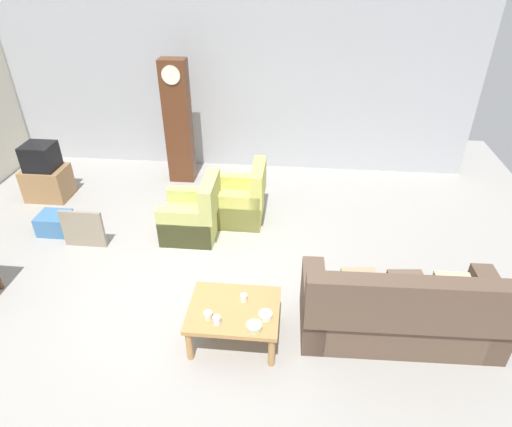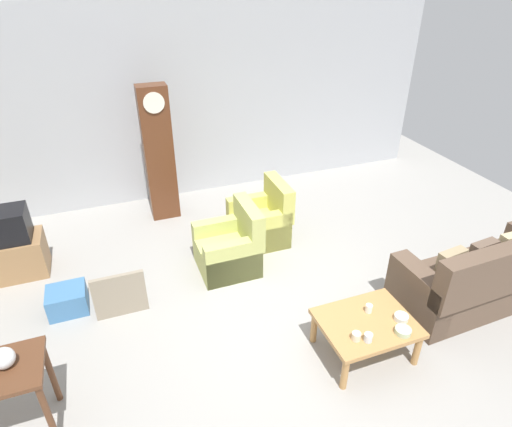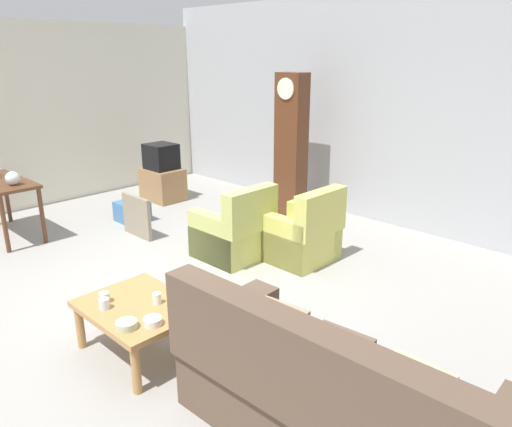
# 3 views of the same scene
# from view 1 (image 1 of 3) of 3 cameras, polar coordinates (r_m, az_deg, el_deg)

# --- Properties ---
(ground_plane) EXTENTS (10.40, 10.40, 0.00)m
(ground_plane) POSITION_cam_1_polar(r_m,az_deg,el_deg) (5.69, -7.39, -9.18)
(ground_plane) COLOR #999691
(garage_door_wall) EXTENTS (8.40, 0.16, 3.20)m
(garage_door_wall) POSITION_cam_1_polar(r_m,az_deg,el_deg) (8.11, -2.77, 16.87)
(garage_door_wall) COLOR #ADAFB5
(garage_door_wall) RESTS_ON ground_plane
(couch_floral) EXTENTS (2.12, 0.94, 1.04)m
(couch_floral) POSITION_cam_1_polar(r_m,az_deg,el_deg) (5.04, 18.30, -12.08)
(couch_floral) COLOR brown
(couch_floral) RESTS_ON ground_plane
(armchair_olive_near) EXTENTS (0.79, 0.76, 0.92)m
(armchair_olive_near) POSITION_cam_1_polar(r_m,az_deg,el_deg) (6.43, -8.20, -0.42)
(armchair_olive_near) COLOR #B7BC66
(armchair_olive_near) RESTS_ON ground_plane
(armchair_olive_far) EXTENTS (0.80, 0.77, 0.92)m
(armchair_olive_far) POSITION_cam_1_polar(r_m,az_deg,el_deg) (6.74, -1.99, 1.56)
(armchair_olive_far) COLOR #C9C75F
(armchair_olive_far) RESTS_ON ground_plane
(coffee_table_wood) EXTENTS (0.96, 0.76, 0.44)m
(coffee_table_wood) POSITION_cam_1_polar(r_m,az_deg,el_deg) (4.77, -2.88, -12.73)
(coffee_table_wood) COLOR #B27F47
(coffee_table_wood) RESTS_ON ground_plane
(grandfather_clock) EXTENTS (0.44, 0.30, 2.13)m
(grandfather_clock) POSITION_cam_1_polar(r_m,az_deg,el_deg) (7.74, -10.10, 11.56)
(grandfather_clock) COLOR #562D19
(grandfather_clock) RESTS_ON ground_plane
(tv_stand_cabinet) EXTENTS (0.68, 0.52, 0.54)m
(tv_stand_cabinet) POSITION_cam_1_polar(r_m,az_deg,el_deg) (8.13, -25.47, 3.63)
(tv_stand_cabinet) COLOR #997047
(tv_stand_cabinet) RESTS_ON ground_plane
(tv_crt) EXTENTS (0.48, 0.44, 0.42)m
(tv_crt) POSITION_cam_1_polar(r_m,az_deg,el_deg) (7.94, -26.27, 6.66)
(tv_crt) COLOR black
(tv_crt) RESTS_ON tv_stand_cabinet
(framed_picture_leaning) EXTENTS (0.60, 0.05, 0.57)m
(framed_picture_leaning) POSITION_cam_1_polar(r_m,az_deg,el_deg) (6.60, -21.58, -1.88)
(framed_picture_leaning) COLOR gray
(framed_picture_leaning) RESTS_ON ground_plane
(storage_box_blue) EXTENTS (0.44, 0.39, 0.30)m
(storage_box_blue) POSITION_cam_1_polar(r_m,az_deg,el_deg) (7.17, -24.72, -1.14)
(storage_box_blue) COLOR teal
(storage_box_blue) RESTS_ON ground_plane
(cup_white_porcelain) EXTENTS (0.07, 0.07, 0.09)m
(cup_white_porcelain) POSITION_cam_1_polar(r_m,az_deg,el_deg) (4.76, -1.61, -10.91)
(cup_white_porcelain) COLOR white
(cup_white_porcelain) RESTS_ON coffee_table_wood
(cup_blue_rimmed) EXTENTS (0.08, 0.08, 0.09)m
(cup_blue_rimmed) POSITION_cam_1_polar(r_m,az_deg,el_deg) (4.55, -5.14, -13.65)
(cup_blue_rimmed) COLOR silver
(cup_blue_rimmed) RESTS_ON coffee_table_wood
(cup_cream_tall) EXTENTS (0.09, 0.09, 0.08)m
(cup_cream_tall) POSITION_cam_1_polar(r_m,az_deg,el_deg) (4.61, -6.26, -13.06)
(cup_cream_tall) COLOR beige
(cup_cream_tall) RESTS_ON coffee_table_wood
(bowl_white_stacked) EXTENTS (0.14, 0.14, 0.06)m
(bowl_white_stacked) POSITION_cam_1_polar(r_m,az_deg,el_deg) (4.60, 1.22, -13.11)
(bowl_white_stacked) COLOR white
(bowl_white_stacked) RESTS_ON coffee_table_wood
(bowl_shallow_green) EXTENTS (0.16, 0.16, 0.06)m
(bowl_shallow_green) POSITION_cam_1_polar(r_m,az_deg,el_deg) (4.50, -0.26, -14.49)
(bowl_shallow_green) COLOR #B2C69E
(bowl_shallow_green) RESTS_ON coffee_table_wood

